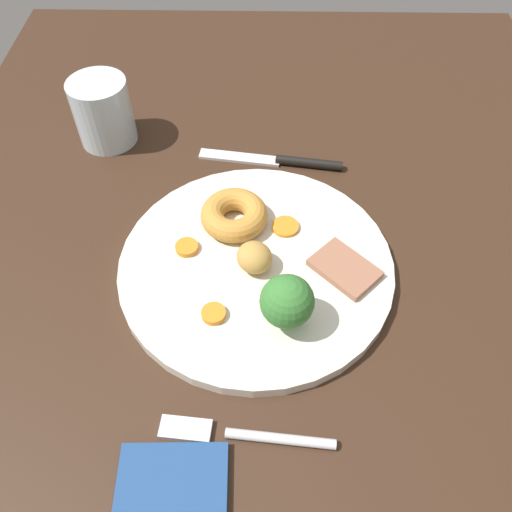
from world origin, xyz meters
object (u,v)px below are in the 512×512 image
carrot_coin_back (285,227)px  carrot_coin_side (214,314)px  yorkshire_pudding (234,215)px  meat_slice_main (345,268)px  roast_potato_left (254,257)px  broccoli_floret (287,302)px  knife (283,161)px  water_glass (103,112)px  dinner_plate (256,266)px  carrot_coin_front (187,247)px  fork (241,435)px

carrot_coin_back → carrot_coin_side: size_ratio=1.24×
yorkshire_pudding → carrot_coin_back: size_ratio=2.48×
meat_slice_main → roast_potato_left: size_ratio=1.75×
broccoli_floret → knife: 25.00cm
water_glass → dinner_plate: bearing=-137.5°
water_glass → roast_potato_left: bearing=-138.5°
carrot_coin_front → broccoli_floret: size_ratio=0.40×
carrot_coin_back → carrot_coin_front: bearing=107.0°
knife → water_glass: 23.99cm
yorkshire_pudding → carrot_coin_side: 12.45cm
yorkshire_pudding → carrot_coin_back: yorkshire_pudding is taller
roast_potato_left → carrot_coin_side: roast_potato_left is taller
dinner_plate → carrot_coin_back: 5.92cm
roast_potato_left → meat_slice_main: bearing=-92.4°
meat_slice_main → carrot_coin_front: meat_slice_main is taller
carrot_coin_front → carrot_coin_back: size_ratio=0.82×
yorkshire_pudding → carrot_coin_back: bearing=-96.6°
knife → fork: bearing=91.6°
carrot_coin_front → meat_slice_main: bearing=-98.9°
fork → knife: bearing=-91.5°
roast_potato_left → broccoli_floret: (-6.75, -3.14, 1.98)cm
meat_slice_main → roast_potato_left: (0.40, 9.40, 1.13)cm
roast_potato_left → carrot_coin_side: 7.38cm
roast_potato_left → knife: 18.32cm
dinner_plate → knife: bearing=-10.4°
carrot_coin_front → broccoli_floret: bearing=-130.6°
carrot_coin_side → carrot_coin_back: bearing=-31.7°
meat_slice_main → carrot_coin_side: bearing=113.5°
broccoli_floret → meat_slice_main: bearing=-44.6°
yorkshire_pudding → broccoli_floret: bearing=-156.8°
yorkshire_pudding → knife: (11.69, -5.70, -2.24)cm
knife → water_glass: (4.62, 23.23, 3.82)cm
yorkshire_pudding → knife: yorkshire_pudding is taller
fork → knife: (35.38, -4.15, 0.06)cm
carrot_coin_side → broccoli_floret: broccoli_floret is taller
broccoli_floret → carrot_coin_front: bearing=49.4°
roast_potato_left → carrot_coin_side: size_ratio=1.59×
carrot_coin_front → roast_potato_left: bearing=-106.9°
broccoli_floret → water_glass: (29.22, 23.05, -0.63)cm
carrot_coin_front → water_glass: water_glass is taller
meat_slice_main → carrot_coin_side: (-5.77, 13.28, -0.07)cm
meat_slice_main → carrot_coin_back: 8.46cm
meat_slice_main → broccoli_floret: 9.45cm
dinner_plate → knife: (17.24, -3.17, -0.25)cm
broccoli_floret → dinner_plate: bearing=22.1°
roast_potato_left → carrot_coin_front: bearing=73.1°
dinner_plate → water_glass: (21.86, 20.06, 3.58)cm
dinner_plate → roast_potato_left: roast_potato_left is taller
roast_potato_left → knife: roast_potato_left is taller
yorkshire_pudding → roast_potato_left: 6.61cm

